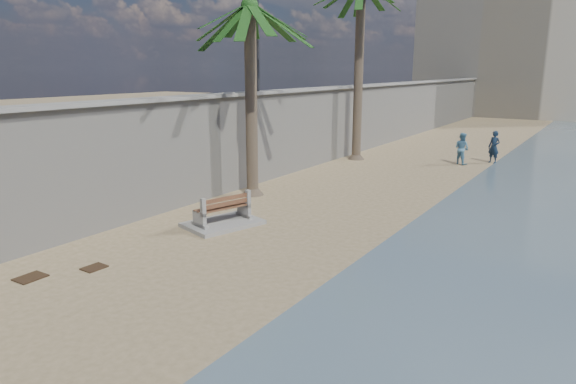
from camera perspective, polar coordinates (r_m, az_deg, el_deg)
The scene contains 12 objects.
ground_plane at distance 9.29m, azimuth -22.24°, elevation -16.31°, with size 140.00×140.00×0.00m, color #9C8560.
seawall at distance 27.35m, azimuth 6.57°, elevation 7.77°, with size 0.45×70.00×3.50m, color gray.
wall_cap at distance 27.23m, azimuth 6.67°, elevation 11.54°, with size 0.80×70.00×0.12m, color gray.
end_building at distance 57.14m, azimuth 24.78°, elevation 14.91°, with size 18.00×12.00×14.00m, color #B7AA93.
bench_far at distance 15.06m, azimuth -7.29°, elevation -2.28°, with size 1.99×2.45×0.89m.
palm_mid at distance 18.28m, azimuth -4.28°, elevation 19.69°, with size 5.00×5.00×7.41m.
streetlight at distance 20.41m, azimuth -3.44°, elevation 19.65°, with size 0.28×0.28×5.12m.
person_a at distance 26.75m, azimuth 21.94°, elevation 4.91°, with size 0.65×0.44×1.79m, color #15263B.
person_b at distance 25.88m, azimuth 18.75°, elevation 4.78°, with size 0.81×0.63×1.68m, color teal.
debris_b at distance 12.71m, azimuth -26.71°, elevation -8.49°, with size 0.61×0.49×0.03m, color #382616.
debris_c at distance 17.11m, azimuth -7.52°, elevation -1.66°, with size 0.66×0.53×0.03m, color #382616.
debris_d at distance 12.73m, azimuth -20.73°, elevation -7.86°, with size 0.51×0.41×0.03m, color #382616.
Camera 1 is at (6.86, -4.40, 4.47)m, focal length 32.00 mm.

